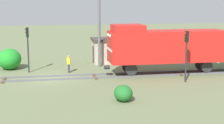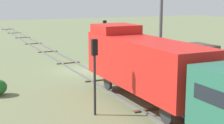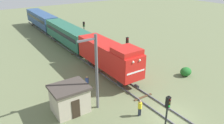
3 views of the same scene
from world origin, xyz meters
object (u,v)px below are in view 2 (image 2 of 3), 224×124
Objects in this scene: traffic_signal_near at (105,34)px; catenary_mast at (161,29)px; locomotive at (141,61)px; relay_hut at (191,61)px; worker_by_signal at (178,76)px; worker_near_track at (114,62)px; traffic_signal_mid at (94,63)px.

catenary_mast is at bearing 104.43° from traffic_signal_near.
locomotive reaches higher than traffic_signal_near.
traffic_signal_near is at bearing -62.39° from relay_hut.
traffic_signal_near is 11.21m from worker_by_signal.
catenary_mast is (-2.66, 3.39, 3.06)m from worker_near_track.
worker_by_signal is (-1.80, 7.12, 0.00)m from worker_near_track.
relay_hut is at bearing 158.13° from catenary_mast.
traffic_signal_near is 1.25× the size of relay_hut.
relay_hut is (-10.90, -5.25, -1.64)m from traffic_signal_mid.
catenary_mast reaches higher than relay_hut.
traffic_signal_near reaches higher than worker_near_track.
relay_hut is (-5.10, 4.37, 0.40)m from worker_near_track.
worker_near_track is (0.80, 3.85, -2.04)m from traffic_signal_near.
catenary_mast reaches higher than traffic_signal_near.
locomotive reaches higher than worker_by_signal.
locomotive is 3.31× the size of relay_hut.
worker_by_signal is at bearing 154.40° from worker_near_track.
worker_near_track is at bearing -51.85° from catenary_mast.
catenary_mast is at bearing -132.46° from worker_by_signal.
traffic_signal_near is at bearing -114.20° from worker_by_signal.
locomotive is 6.82× the size of worker_by_signal.
relay_hut is at bearing -148.49° from locomotive.
traffic_signal_near is at bearing -75.57° from catenary_mast.
relay_hut is at bearing 117.61° from traffic_signal_near.
locomotive is at bearing 75.99° from traffic_signal_near.
traffic_signal_mid is at bearing -11.22° from worker_by_signal.
traffic_signal_near is at bearing -104.01° from locomotive.
catenary_mast reaches higher than traffic_signal_mid.
relay_hut is (-4.30, 8.22, -1.65)m from traffic_signal_near.
relay_hut is at bearing -169.58° from worker_by_signal.
catenary_mast is 3.74m from relay_hut.
catenary_mast reaches higher than locomotive.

